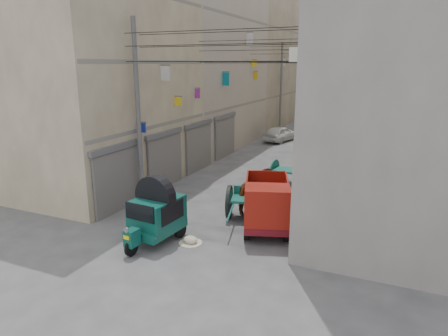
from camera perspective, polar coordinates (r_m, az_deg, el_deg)
The scene contains 18 objects.
ground at distance 12.29m, azimuth -13.95°, elevation -15.64°, with size 140.00×140.00×0.00m, color #464649.
building_row_left at distance 44.86m, azimuth 4.91°, elevation 15.04°, with size 8.00×62.00×14.00m.
building_row_right at distance 42.37m, azimuth 26.42°, elevation 13.65°, with size 8.00×62.00×14.00m.
end_cap_building at distance 74.54m, azimuth 19.37°, elevation 14.15°, with size 22.00×10.00×13.00m, color #B2A38C.
shutters_left at distance 21.95m, azimuth -5.80°, elevation 2.43°, with size 0.18×14.40×2.88m.
signboards at distance 30.76m, azimuth 11.28°, elevation 9.37°, with size 8.22×40.52×5.67m.
ac_units at distance 16.25m, azimuth 13.53°, elevation 18.94°, with size 0.70×6.55×3.35m.
utility_poles at distance 26.21m, azimuth 9.04°, elevation 9.85°, with size 7.40×22.20×8.00m.
overhead_cables at distance 23.63m, azimuth 7.59°, elevation 16.12°, with size 7.40×22.52×1.12m.
auto_rickshaw at distance 14.26m, azimuth -9.69°, elevation -6.23°, with size 1.65×2.66×1.83m.
tonga_cart at distance 16.17m, azimuth 2.97°, elevation -4.88°, with size 1.88×3.21×1.36m.
mini_truck at distance 14.92m, azimuth 6.12°, elevation -5.62°, with size 2.64×3.88×2.01m.
second_cart at distance 21.22m, azimuth 8.84°, elevation -0.47°, with size 1.49×1.36×1.20m.
feed_sack at distance 14.28m, azimuth -4.80°, elevation -10.17°, with size 0.51×0.41×0.26m, color beige.
horse at distance 16.96m, azimuth 4.47°, elevation -3.37°, with size 0.95×2.08×1.75m, color brown.
distant_car_white at distance 32.85m, azimuth 8.08°, elevation 4.89°, with size 1.48×3.69×1.26m, color silver.
distant_car_grey at distance 37.95m, azimuth 16.20°, elevation 5.68°, with size 1.22×3.49×1.15m, color #505553.
distant_car_green at distance 50.38m, azimuth 15.40°, elevation 7.78°, with size 1.53×3.76×1.09m, color #1D5645.
Camera 1 is at (6.78, -8.23, 6.11)m, focal length 32.00 mm.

